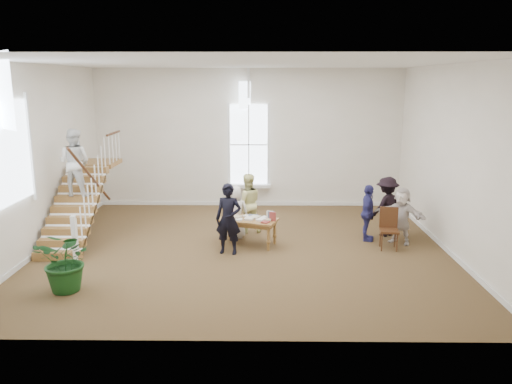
{
  "coord_description": "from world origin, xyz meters",
  "views": [
    {
      "loc": [
        0.45,
        -11.81,
        4.1
      ],
      "look_at": [
        0.29,
        0.4,
        1.37
      ],
      "focal_mm": 35.0,
      "sensor_mm": 36.0,
      "label": 1
    }
  ],
  "objects_px": {
    "woman_cluster_a": "(368,213)",
    "elderly_woman": "(235,212)",
    "side_chair": "(389,226)",
    "person_yellow": "(247,203)",
    "woman_cluster_c": "(401,216)",
    "library_table": "(248,222)",
    "police_officer": "(228,219)",
    "woman_cluster_b": "(387,206)",
    "floor_plant": "(67,261)"
  },
  "relations": [
    {
      "from": "woman_cluster_b",
      "to": "floor_plant",
      "type": "xyz_separation_m",
      "value": [
        -7.19,
        -3.75,
        -0.17
      ]
    },
    {
      "from": "woman_cluster_a",
      "to": "side_chair",
      "type": "relative_size",
      "value": 1.44
    },
    {
      "from": "woman_cluster_a",
      "to": "library_table",
      "type": "bearing_deg",
      "value": 111.18
    },
    {
      "from": "elderly_woman",
      "to": "woman_cluster_a",
      "type": "height_order",
      "value": "woman_cluster_a"
    },
    {
      "from": "library_table",
      "to": "side_chair",
      "type": "relative_size",
      "value": 1.56
    },
    {
      "from": "elderly_woman",
      "to": "woman_cluster_c",
      "type": "relative_size",
      "value": 0.96
    },
    {
      "from": "person_yellow",
      "to": "woman_cluster_b",
      "type": "xyz_separation_m",
      "value": [
        3.75,
        -0.26,
        -0.01
      ]
    },
    {
      "from": "woman_cluster_a",
      "to": "woman_cluster_c",
      "type": "distance_m",
      "value": 0.84
    },
    {
      "from": "woman_cluster_a",
      "to": "woman_cluster_b",
      "type": "height_order",
      "value": "woman_cluster_b"
    },
    {
      "from": "woman_cluster_b",
      "to": "woman_cluster_c",
      "type": "relative_size",
      "value": 1.1
    },
    {
      "from": "library_table",
      "to": "person_yellow",
      "type": "bearing_deg",
      "value": 111.2
    },
    {
      "from": "library_table",
      "to": "police_officer",
      "type": "height_order",
      "value": "police_officer"
    },
    {
      "from": "police_officer",
      "to": "floor_plant",
      "type": "xyz_separation_m",
      "value": [
        -3.04,
        -2.26,
        -0.22
      ]
    },
    {
      "from": "woman_cluster_c",
      "to": "police_officer",
      "type": "bearing_deg",
      "value": -132.79
    },
    {
      "from": "police_officer",
      "to": "person_yellow",
      "type": "distance_m",
      "value": 1.8
    },
    {
      "from": "person_yellow",
      "to": "floor_plant",
      "type": "bearing_deg",
      "value": 37.67
    },
    {
      "from": "elderly_woman",
      "to": "person_yellow",
      "type": "height_order",
      "value": "person_yellow"
    },
    {
      "from": "police_officer",
      "to": "woman_cluster_a",
      "type": "relative_size",
      "value": 1.16
    },
    {
      "from": "police_officer",
      "to": "person_yellow",
      "type": "relative_size",
      "value": 1.05
    },
    {
      "from": "woman_cluster_b",
      "to": "floor_plant",
      "type": "bearing_deg",
      "value": -5.94
    },
    {
      "from": "woman_cluster_a",
      "to": "elderly_woman",
      "type": "bearing_deg",
      "value": 100.66
    },
    {
      "from": "library_table",
      "to": "person_yellow",
      "type": "xyz_separation_m",
      "value": [
        -0.05,
        1.09,
        0.21
      ]
    },
    {
      "from": "library_table",
      "to": "woman_cluster_b",
      "type": "distance_m",
      "value": 3.79
    },
    {
      "from": "side_chair",
      "to": "person_yellow",
      "type": "bearing_deg",
      "value": 166.32
    },
    {
      "from": "woman_cluster_c",
      "to": "floor_plant",
      "type": "height_order",
      "value": "woman_cluster_c"
    },
    {
      "from": "woman_cluster_b",
      "to": "police_officer",
      "type": "bearing_deg",
      "value": -13.76
    },
    {
      "from": "woman_cluster_c",
      "to": "side_chair",
      "type": "xyz_separation_m",
      "value": [
        -0.4,
        -0.41,
        -0.15
      ]
    },
    {
      "from": "library_table",
      "to": "side_chair",
      "type": "xyz_separation_m",
      "value": [
        3.5,
        -0.23,
        -0.03
      ]
    },
    {
      "from": "floor_plant",
      "to": "woman_cluster_b",
      "type": "bearing_deg",
      "value": 27.56
    },
    {
      "from": "elderly_woman",
      "to": "person_yellow",
      "type": "bearing_deg",
      "value": -118.69
    },
    {
      "from": "person_yellow",
      "to": "side_chair",
      "type": "bearing_deg",
      "value": 147.87
    },
    {
      "from": "person_yellow",
      "to": "woman_cluster_c",
      "type": "distance_m",
      "value": 4.07
    },
    {
      "from": "woman_cluster_c",
      "to": "library_table",
      "type": "bearing_deg",
      "value": -141.03
    },
    {
      "from": "person_yellow",
      "to": "woman_cluster_c",
      "type": "bearing_deg",
      "value": 155.3
    },
    {
      "from": "police_officer",
      "to": "side_chair",
      "type": "bearing_deg",
      "value": 17.12
    },
    {
      "from": "woman_cluster_c",
      "to": "woman_cluster_b",
      "type": "bearing_deg",
      "value": 144.46
    },
    {
      "from": "library_table",
      "to": "woman_cluster_c",
      "type": "relative_size",
      "value": 1.1
    },
    {
      "from": "police_officer",
      "to": "woman_cluster_a",
      "type": "height_order",
      "value": "police_officer"
    },
    {
      "from": "person_yellow",
      "to": "floor_plant",
      "type": "height_order",
      "value": "person_yellow"
    },
    {
      "from": "police_officer",
      "to": "woman_cluster_c",
      "type": "xyz_separation_m",
      "value": [
        4.36,
        0.84,
        -0.13
      ]
    },
    {
      "from": "person_yellow",
      "to": "woman_cluster_a",
      "type": "bearing_deg",
      "value": 155.53
    },
    {
      "from": "woman_cluster_a",
      "to": "side_chair",
      "type": "bearing_deg",
      "value": -132.06
    },
    {
      "from": "elderly_woman",
      "to": "woman_cluster_a",
      "type": "bearing_deg",
      "value": 178.76
    },
    {
      "from": "person_yellow",
      "to": "side_chair",
      "type": "distance_m",
      "value": 3.8
    },
    {
      "from": "person_yellow",
      "to": "woman_cluster_a",
      "type": "xyz_separation_m",
      "value": [
        3.15,
        -0.71,
        -0.08
      ]
    },
    {
      "from": "library_table",
      "to": "woman_cluster_c",
      "type": "bearing_deg",
      "value": 21.02
    },
    {
      "from": "person_yellow",
      "to": "police_officer",
      "type": "bearing_deg",
      "value": 65.38
    },
    {
      "from": "elderly_woman",
      "to": "woman_cluster_b",
      "type": "xyz_separation_m",
      "value": [
        4.05,
        0.24,
        0.1
      ]
    },
    {
      "from": "library_table",
      "to": "side_chair",
      "type": "bearing_deg",
      "value": 14.61
    },
    {
      "from": "woman_cluster_a",
      "to": "floor_plant",
      "type": "distance_m",
      "value": 7.37
    }
  ]
}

